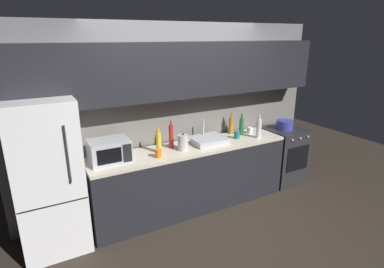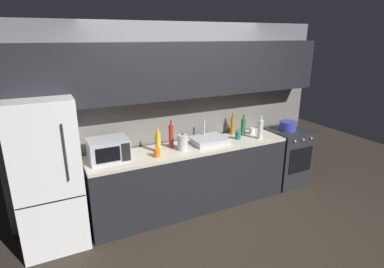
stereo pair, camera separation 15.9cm
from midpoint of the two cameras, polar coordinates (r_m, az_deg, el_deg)
ground_plane at (r=3.89m, az=7.40°, el=-19.09°), size 10.00×10.00×0.00m
back_wall at (r=4.23m, az=-0.86°, el=7.18°), size 4.52×0.44×2.50m
counter_run at (r=4.32m, az=0.94°, el=-7.97°), size 2.78×0.60×0.90m
refrigerator at (r=3.74m, az=-23.97°, el=-6.87°), size 0.68×0.69×1.73m
oven_range at (r=5.28m, az=17.86°, el=-3.94°), size 0.60×0.62×0.90m
microwave at (r=3.77m, az=-14.01°, el=-2.83°), size 0.46×0.35×0.27m
sink_basin at (r=4.29m, az=4.17°, el=-1.13°), size 0.48×0.38×0.30m
kettle at (r=4.00m, az=-0.58°, el=-1.56°), size 0.17×0.14×0.23m
wine_bottle_yellow at (r=3.93m, az=-5.11°, el=-1.46°), size 0.07×0.07×0.33m
wine_bottle_red at (r=4.07m, az=-2.76°, el=-0.42°), size 0.06×0.06×0.37m
wine_bottle_amber at (r=4.68m, az=8.49°, el=1.55°), size 0.06×0.06×0.33m
wine_bottle_clear at (r=4.55m, az=13.48°, el=0.89°), size 0.08×0.08×0.35m
wine_bottle_green at (r=4.65m, az=10.39°, el=1.29°), size 0.07×0.07×0.32m
mug_teal at (r=4.50m, az=9.51°, el=-0.30°), size 0.08×0.08×0.10m
mug_orange at (r=3.80m, az=-5.25°, el=-3.50°), size 0.08×0.08×0.11m
mug_white at (r=4.76m, az=11.95°, el=0.55°), size 0.09×0.09×0.10m
cooking_pot at (r=5.10m, az=18.12°, el=1.44°), size 0.26×0.26×0.14m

